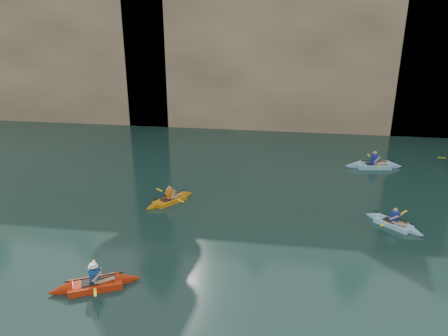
# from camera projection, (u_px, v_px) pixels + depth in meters

# --- Properties ---
(cliff) EXTENTS (70.00, 16.00, 12.00)m
(cliff) POSITION_uv_depth(u_px,v_px,m) (270.00, 37.00, 37.64)
(cliff) COLOR tan
(cliff) RESTS_ON ground
(cliff_slab_west) EXTENTS (26.00, 2.40, 10.56)m
(cliff_slab_west) POSITION_uv_depth(u_px,v_px,m) (7.00, 51.00, 33.78)
(cliff_slab_west) COLOR tan
(cliff_slab_west) RESTS_ON ground
(cliff_slab_center) EXTENTS (24.00, 2.40, 11.40)m
(cliff_slab_center) POSITION_uv_depth(u_px,v_px,m) (294.00, 49.00, 30.63)
(cliff_slab_center) COLOR tan
(cliff_slab_center) RESTS_ON ground
(sea_cave_west) EXTENTS (4.50, 1.00, 4.00)m
(sea_cave_west) POSITION_uv_depth(u_px,v_px,m) (32.00, 95.00, 34.07)
(sea_cave_west) COLOR black
(sea_cave_west) RESTS_ON ground
(sea_cave_center) EXTENTS (3.50, 1.00, 3.20)m
(sea_cave_center) POSITION_uv_depth(u_px,v_px,m) (209.00, 106.00, 32.29)
(sea_cave_center) COLOR black
(sea_cave_center) RESTS_ON ground
(sea_cave_east) EXTENTS (5.00, 1.00, 4.50)m
(sea_cave_east) POSITION_uv_depth(u_px,v_px,m) (408.00, 103.00, 30.15)
(sea_cave_east) COLOR black
(sea_cave_east) RESTS_ON ground
(main_kayaker) EXTENTS (3.01, 1.92, 1.11)m
(main_kayaker) POSITION_uv_depth(u_px,v_px,m) (95.00, 284.00, 14.21)
(main_kayaker) COLOR red
(main_kayaker) RESTS_ON ground
(kayaker_orange) EXTENTS (2.18, 2.51, 1.03)m
(kayaker_orange) POSITION_uv_depth(u_px,v_px,m) (170.00, 200.00, 20.32)
(kayaker_orange) COLOR orange
(kayaker_orange) RESTS_ON ground
(kayaker_ltblue_near) EXTENTS (2.42, 2.17, 1.03)m
(kayaker_ltblue_near) POSITION_uv_depth(u_px,v_px,m) (393.00, 223.00, 18.16)
(kayaker_ltblue_near) COLOR #8BC6EA
(kayaker_ltblue_near) RESTS_ON ground
(kayaker_ltblue_mid) EXTENTS (3.30, 2.42, 1.23)m
(kayaker_ltblue_mid) POSITION_uv_depth(u_px,v_px,m) (373.00, 165.00, 24.59)
(kayaker_ltblue_mid) COLOR #7DADD1
(kayaker_ltblue_mid) RESTS_ON ground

